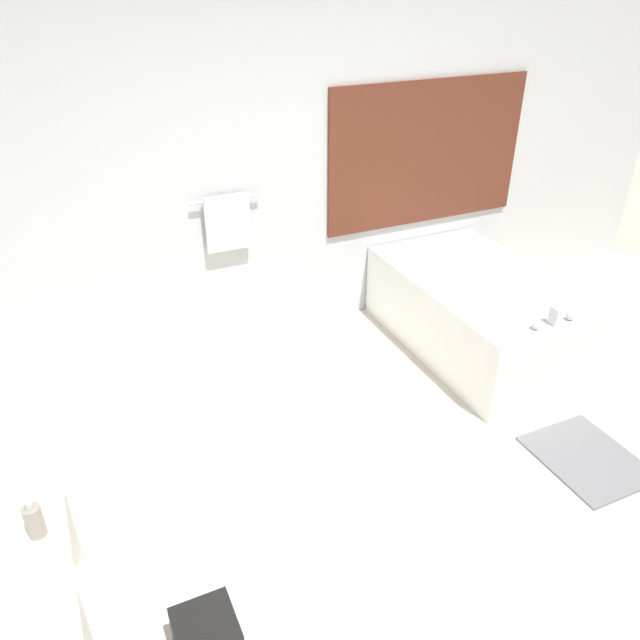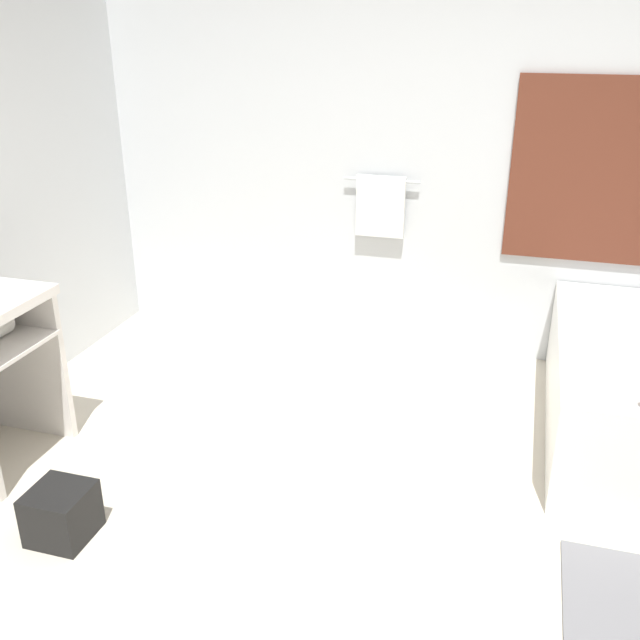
# 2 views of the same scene
# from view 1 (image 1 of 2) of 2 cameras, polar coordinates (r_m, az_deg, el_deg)

# --- Properties ---
(ground_plane) EXTENTS (16.00, 16.00, 0.00)m
(ground_plane) POSITION_cam_1_polar(r_m,az_deg,el_deg) (3.48, 9.02, -18.24)
(ground_plane) COLOR beige
(ground_plane) RESTS_ON ground
(wall_back_with_blinds) EXTENTS (7.40, 0.13, 2.70)m
(wall_back_with_blinds) POSITION_cam_1_polar(r_m,az_deg,el_deg) (4.51, -4.74, 14.17)
(wall_back_with_blinds) COLOR silver
(wall_back_with_blinds) RESTS_ON ground_plane
(bathtub) EXTENTS (0.98, 1.66, 0.69)m
(bathtub) POSITION_cam_1_polar(r_m,az_deg,el_deg) (4.80, 14.19, 1.01)
(bathtub) COLOR white
(bathtub) RESTS_ON ground_plane
(soap_dispenser) EXTENTS (0.06, 0.06, 0.15)m
(soap_dispenser) POSITION_cam_1_polar(r_m,az_deg,el_deg) (2.40, -24.68, -16.31)
(soap_dispenser) COLOR gray
(soap_dispenser) RESTS_ON vanity_counter
(waste_bin) EXTENTS (0.25, 0.25, 0.24)m
(waste_bin) POSITION_cam_1_polar(r_m,az_deg,el_deg) (2.96, -10.27, -26.83)
(waste_bin) COLOR black
(waste_bin) RESTS_ON ground_plane
(bath_mat) EXTENTS (0.54, 0.64, 0.02)m
(bath_mat) POSITION_cam_1_polar(r_m,az_deg,el_deg) (4.12, 23.22, -11.54)
(bath_mat) COLOR slate
(bath_mat) RESTS_ON ground_plane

